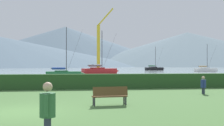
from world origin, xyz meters
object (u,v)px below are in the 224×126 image
at_px(sailboat_slip_1, 206,70).
at_px(sailboat_slip_2, 64,73).
at_px(person_seated_viewer, 203,84).
at_px(person_standing_walker, 48,112).
at_px(sailboat_slip_0, 154,68).
at_px(park_bench_near_path, 110,95).
at_px(dock_crane, 99,52).
at_px(sailboat_slip_3, 100,71).

distance_m(sailboat_slip_1, sailboat_slip_2, 48.84).
relative_size(person_seated_viewer, person_standing_walker, 0.76).
height_order(sailboat_slip_0, park_bench_near_path, sailboat_slip_0).
bearing_deg(person_seated_viewer, park_bench_near_path, -144.94).
distance_m(sailboat_slip_0, park_bench_near_path, 89.54).
bearing_deg(dock_crane, park_bench_near_path, -94.40).
relative_size(sailboat_slip_2, sailboat_slip_3, 0.86).
distance_m(sailboat_slip_2, person_standing_walker, 40.39).
xyz_separation_m(sailboat_slip_0, person_standing_walker, (-29.97, -92.37, 0.34)).
distance_m(person_seated_viewer, person_standing_walker, 14.94).
xyz_separation_m(sailboat_slip_1, park_bench_near_path, (-36.12, -61.53, -0.08)).
relative_size(sailboat_slip_2, dock_crane, 0.49).
xyz_separation_m(sailboat_slip_2, person_seated_viewer, (10.74, -28.80, 0.13)).
distance_m(sailboat_slip_2, park_bench_near_path, 33.36).
bearing_deg(sailboat_slip_2, sailboat_slip_3, 56.61).
height_order(sailboat_slip_3, dock_crane, dock_crane).
relative_size(park_bench_near_path, person_standing_walker, 1.09).
height_order(sailboat_slip_1, person_seated_viewer, sailboat_slip_1).
bearing_deg(sailboat_slip_1, park_bench_near_path, -125.83).
xyz_separation_m(sailboat_slip_0, sailboat_slip_1, (8.51, -23.64, -0.02)).
relative_size(sailboat_slip_2, park_bench_near_path, 4.70).
bearing_deg(person_standing_walker, person_seated_viewer, 52.73).
relative_size(park_bench_near_path, person_seated_viewer, 1.44).
distance_m(sailboat_slip_0, person_standing_walker, 97.11).
bearing_deg(sailboat_slip_0, sailboat_slip_3, -131.07).
bearing_deg(sailboat_slip_2, sailboat_slip_0, 52.22).
bearing_deg(sailboat_slip_2, sailboat_slip_1, 28.74).
xyz_separation_m(sailboat_slip_1, person_standing_walker, (-38.47, -68.74, 0.36)).
xyz_separation_m(park_bench_near_path, person_standing_walker, (-2.35, -7.20, 0.44)).
xyz_separation_m(sailboat_slip_1, dock_crane, (-31.57, -2.39, 4.94)).
height_order(sailboat_slip_0, dock_crane, dock_crane).
bearing_deg(sailboat_slip_0, sailboat_slip_1, -78.64).
bearing_deg(park_bench_near_path, person_seated_viewer, 26.18).
bearing_deg(sailboat_slip_3, park_bench_near_path, -111.15).
bearing_deg(person_standing_walker, sailboat_slip_3, 85.67).
xyz_separation_m(park_bench_near_path, person_seated_viewer, (7.11, 4.36, 0.15)).
distance_m(sailboat_slip_0, sailboat_slip_3, 44.19).
distance_m(sailboat_slip_3, person_standing_walker, 55.51).
bearing_deg(sailboat_slip_0, person_seated_viewer, -112.67).
distance_m(sailboat_slip_3, person_seated_viewer, 43.73).
relative_size(sailboat_slip_0, park_bench_near_path, 4.91).
bearing_deg(park_bench_near_path, sailboat_slip_3, 80.16).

